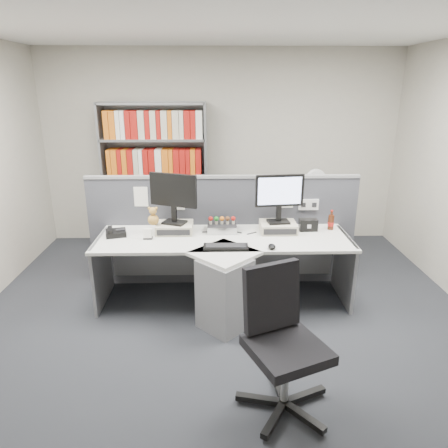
{
  "coord_description": "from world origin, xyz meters",
  "views": [
    {
      "loc": [
        -0.08,
        -3.12,
        2.2
      ],
      "look_at": [
        0.0,
        0.65,
        0.92
      ],
      "focal_mm": 32.83,
      "sensor_mm": 36.0,
      "label": 1
    }
  ],
  "objects_px": {
    "desk_phone": "(115,233)",
    "office_chair": "(281,337)",
    "monitor_left": "(173,194)",
    "filing_cabinet": "(311,231)",
    "keyboard": "(226,247)",
    "mouse": "(272,247)",
    "desk_fan": "(315,183)",
    "speaker": "(308,225)",
    "monitor_right": "(280,194)",
    "cola_bottle": "(331,222)",
    "desk_calendar": "(148,234)",
    "shelving_unit": "(156,179)",
    "desktop_pc": "(222,227)",
    "desk": "(224,270)"
  },
  "relations": [
    {
      "from": "desk_phone",
      "to": "office_chair",
      "type": "distance_m",
      "value": 2.18
    },
    {
      "from": "monitor_left",
      "to": "office_chair",
      "type": "height_order",
      "value": "monitor_left"
    },
    {
      "from": "desk_phone",
      "to": "filing_cabinet",
      "type": "xyz_separation_m",
      "value": [
        2.32,
        1.11,
        -0.4
      ]
    },
    {
      "from": "desk_phone",
      "to": "keyboard",
      "type": "bearing_deg",
      "value": -17.88
    },
    {
      "from": "mouse",
      "to": "office_chair",
      "type": "bearing_deg",
      "value": -94.25
    },
    {
      "from": "monitor_left",
      "to": "desk_fan",
      "type": "bearing_deg",
      "value": 30.63
    },
    {
      "from": "monitor_left",
      "to": "speaker",
      "type": "xyz_separation_m",
      "value": [
        1.43,
        0.03,
        -0.35
      ]
    },
    {
      "from": "filing_cabinet",
      "to": "desk_phone",
      "type": "bearing_deg",
      "value": -154.49
    },
    {
      "from": "monitor_right",
      "to": "desk_phone",
      "type": "distance_m",
      "value": 1.75
    },
    {
      "from": "monitor_right",
      "to": "cola_bottle",
      "type": "xyz_separation_m",
      "value": [
        0.58,
        0.06,
        -0.33
      ]
    },
    {
      "from": "mouse",
      "to": "desk_calendar",
      "type": "distance_m",
      "value": 1.26
    },
    {
      "from": "keyboard",
      "to": "mouse",
      "type": "relative_size",
      "value": 3.75
    },
    {
      "from": "shelving_unit",
      "to": "office_chair",
      "type": "xyz_separation_m",
      "value": [
        1.27,
        -3.14,
        -0.43
      ]
    },
    {
      "from": "desktop_pc",
      "to": "cola_bottle",
      "type": "xyz_separation_m",
      "value": [
        1.18,
        0.02,
        0.04
      ]
    },
    {
      "from": "desk_fan",
      "to": "monitor_right",
      "type": "bearing_deg",
      "value": -121.24
    },
    {
      "from": "cola_bottle",
      "to": "desk_fan",
      "type": "relative_size",
      "value": 0.44
    },
    {
      "from": "desk_phone",
      "to": "desktop_pc",
      "type": "bearing_deg",
      "value": 6.63
    },
    {
      "from": "desktop_pc",
      "to": "speaker",
      "type": "distance_m",
      "value": 0.93
    },
    {
      "from": "monitor_left",
      "to": "monitor_right",
      "type": "height_order",
      "value": "monitor_left"
    },
    {
      "from": "desk_calendar",
      "to": "office_chair",
      "type": "xyz_separation_m",
      "value": [
        1.14,
        -1.48,
        -0.22
      ]
    },
    {
      "from": "desk",
      "to": "mouse",
      "type": "distance_m",
      "value": 0.55
    },
    {
      "from": "desktop_pc",
      "to": "shelving_unit",
      "type": "distance_m",
      "value": 1.69
    },
    {
      "from": "cola_bottle",
      "to": "mouse",
      "type": "bearing_deg",
      "value": -142.77
    },
    {
      "from": "monitor_right",
      "to": "desk_calendar",
      "type": "distance_m",
      "value": 1.42
    },
    {
      "from": "mouse",
      "to": "desk_fan",
      "type": "height_order",
      "value": "desk_fan"
    },
    {
      "from": "monitor_right",
      "to": "shelving_unit",
      "type": "xyz_separation_m",
      "value": [
        -1.48,
        1.46,
        -0.15
      ]
    },
    {
      "from": "monitor_right",
      "to": "mouse",
      "type": "xyz_separation_m",
      "value": [
        -0.13,
        -0.48,
        -0.39
      ]
    },
    {
      "from": "desk",
      "to": "keyboard",
      "type": "relative_size",
      "value": 6.03
    },
    {
      "from": "desk_fan",
      "to": "desk_phone",
      "type": "bearing_deg",
      "value": -154.5
    },
    {
      "from": "desk_phone",
      "to": "cola_bottle",
      "type": "height_order",
      "value": "cola_bottle"
    },
    {
      "from": "keyboard",
      "to": "shelving_unit",
      "type": "distance_m",
      "value": 2.14
    },
    {
      "from": "filing_cabinet",
      "to": "desk_calendar",
      "type": "bearing_deg",
      "value": -148.45
    },
    {
      "from": "desk",
      "to": "office_chair",
      "type": "distance_m",
      "value": 1.35
    },
    {
      "from": "mouse",
      "to": "office_chair",
      "type": "relative_size",
      "value": 0.11
    },
    {
      "from": "monitor_left",
      "to": "desk_phone",
      "type": "xyz_separation_m",
      "value": [
        -0.61,
        -0.09,
        -0.38
      ]
    },
    {
      "from": "monitor_right",
      "to": "monitor_left",
      "type": "bearing_deg",
      "value": 179.99
    },
    {
      "from": "filing_cabinet",
      "to": "monitor_left",
      "type": "bearing_deg",
      "value": -149.37
    },
    {
      "from": "desk",
      "to": "shelving_unit",
      "type": "bearing_deg",
      "value": 115.96
    },
    {
      "from": "speaker",
      "to": "shelving_unit",
      "type": "relative_size",
      "value": 0.1
    },
    {
      "from": "monitor_right",
      "to": "desktop_pc",
      "type": "relative_size",
      "value": 1.68
    },
    {
      "from": "monitor_left",
      "to": "speaker",
      "type": "height_order",
      "value": "monitor_left"
    },
    {
      "from": "desk_fan",
      "to": "office_chair",
      "type": "relative_size",
      "value": 0.48
    },
    {
      "from": "desk",
      "to": "desk_phone",
      "type": "relative_size",
      "value": 10.66
    },
    {
      "from": "desk_calendar",
      "to": "filing_cabinet",
      "type": "relative_size",
      "value": 0.16
    },
    {
      "from": "keyboard",
      "to": "desk_calendar",
      "type": "xyz_separation_m",
      "value": [
        -0.79,
        0.26,
        0.03
      ]
    },
    {
      "from": "desk_phone",
      "to": "desk_fan",
      "type": "height_order",
      "value": "desk_fan"
    },
    {
      "from": "desk",
      "to": "speaker",
      "type": "height_order",
      "value": "speaker"
    },
    {
      "from": "desk_calendar",
      "to": "cola_bottle",
      "type": "distance_m",
      "value": 1.95
    },
    {
      "from": "mouse",
      "to": "desk_phone",
      "type": "relative_size",
      "value": 0.47
    },
    {
      "from": "monitor_left",
      "to": "desktop_pc",
      "type": "xyz_separation_m",
      "value": [
        0.5,
        0.04,
        -0.38
      ]
    }
  ]
}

